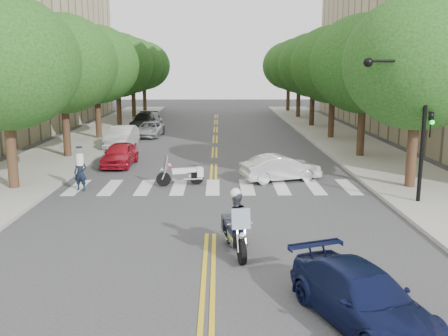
{
  "coord_description": "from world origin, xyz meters",
  "views": [
    {
      "loc": [
        0.28,
        -15.59,
        5.37
      ],
      "look_at": [
        0.49,
        4.51,
        1.3
      ],
      "focal_mm": 40.0,
      "sensor_mm": 36.0,
      "label": 1
    }
  ],
  "objects_px": {
    "motorcycle_police": "(235,224)",
    "officer_standing": "(80,173)",
    "motorcycle_parked": "(184,175)",
    "convertible": "(281,168)",
    "sedan_blue": "(362,297)"
  },
  "relations": [
    {
      "from": "motorcycle_parked",
      "to": "convertible",
      "type": "height_order",
      "value": "motorcycle_parked"
    },
    {
      "from": "officer_standing",
      "to": "convertible",
      "type": "height_order",
      "value": "officer_standing"
    },
    {
      "from": "motorcycle_police",
      "to": "convertible",
      "type": "height_order",
      "value": "motorcycle_police"
    },
    {
      "from": "convertible",
      "to": "sedan_blue",
      "type": "height_order",
      "value": "convertible"
    },
    {
      "from": "convertible",
      "to": "officer_standing",
      "type": "bearing_deg",
      "value": 82.82
    },
    {
      "from": "motorcycle_police",
      "to": "motorcycle_parked",
      "type": "distance_m",
      "value": 8.84
    },
    {
      "from": "sedan_blue",
      "to": "officer_standing",
      "type": "bearing_deg",
      "value": 107.8
    },
    {
      "from": "sedan_blue",
      "to": "motorcycle_parked",
      "type": "bearing_deg",
      "value": 89.87
    },
    {
      "from": "motorcycle_police",
      "to": "officer_standing",
      "type": "relative_size",
      "value": 1.5
    },
    {
      "from": "motorcycle_police",
      "to": "officer_standing",
      "type": "xyz_separation_m",
      "value": [
        -6.57,
        7.53,
        -0.07
      ]
    },
    {
      "from": "convertible",
      "to": "motorcycle_police",
      "type": "bearing_deg",
      "value": 146.17
    },
    {
      "from": "convertible",
      "to": "sedan_blue",
      "type": "relative_size",
      "value": 0.92
    },
    {
      "from": "motorcycle_parked",
      "to": "motorcycle_police",
      "type": "bearing_deg",
      "value": 179.02
    },
    {
      "from": "motorcycle_parked",
      "to": "officer_standing",
      "type": "xyz_separation_m",
      "value": [
        -4.5,
        -1.05,
        0.3
      ]
    },
    {
      "from": "convertible",
      "to": "sedan_blue",
      "type": "bearing_deg",
      "value": 161.26
    }
  ]
}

